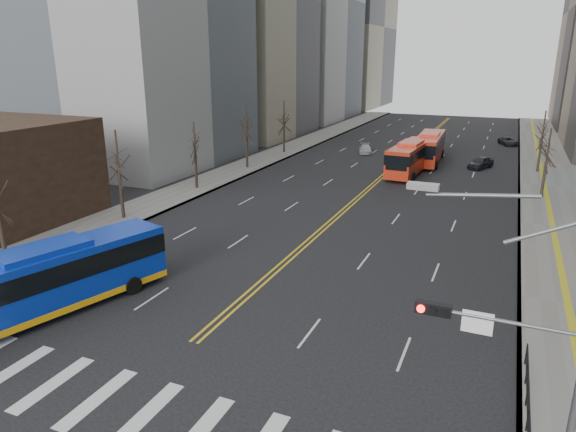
{
  "coord_description": "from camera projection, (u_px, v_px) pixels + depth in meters",
  "views": [
    {
      "loc": [
        12.51,
        -12.77,
        12.89
      ],
      "look_at": [
        1.86,
        11.95,
        4.5
      ],
      "focal_mm": 32.0,
      "sensor_mm": 36.0,
      "label": 1
    }
  ],
  "objects": [
    {
      "name": "street_trees",
      "position": [
        294.0,
        140.0,
        51.31
      ],
      "size": [
        35.2,
        47.2,
        7.6
      ],
      "color": "black",
      "rests_on": "ground"
    },
    {
      "name": "crosswalk",
      "position": [
        121.0,
        406.0,
        19.76
      ],
      "size": [
        26.7,
        4.0,
        0.01
      ],
      "color": "silver",
      "rests_on": "ground"
    },
    {
      "name": "pedestrian_railing",
      "position": [
        528.0,
        390.0,
        19.37
      ],
      "size": [
        0.06,
        6.06,
        1.02
      ],
      "color": "black",
      "rests_on": "sidewalk_right"
    },
    {
      "name": "centerline",
      "position": [
        403.0,
        158.0,
        67.97
      ],
      "size": [
        0.55,
        100.0,
        0.01
      ],
      "color": "gold",
      "rests_on": "ground"
    },
    {
      "name": "blue_bus",
      "position": [
        47.0,
        279.0,
        26.36
      ],
      "size": [
        6.31,
        13.11,
        3.73
      ],
      "color": "#0B2EAF",
      "rests_on": "ground"
    },
    {
      "name": "red_bus_near",
      "position": [
        410.0,
        156.0,
        58.46
      ],
      "size": [
        3.47,
        11.86,
        3.7
      ],
      "color": "red",
      "rests_on": "ground"
    },
    {
      "name": "car_dark_far",
      "position": [
        508.0,
        141.0,
        77.73
      ],
      "size": [
        3.31,
        4.54,
        1.15
      ],
      "primitive_type": "imported",
      "rotation": [
        0.0,
        0.0,
        0.38
      ],
      "color": "black",
      "rests_on": "ground"
    },
    {
      "name": "car_dark_mid",
      "position": [
        481.0,
        162.0,
        61.48
      ],
      "size": [
        3.16,
        4.48,
        1.42
      ],
      "primitive_type": "imported",
      "rotation": [
        0.0,
        0.0,
        -0.4
      ],
      "color": "black",
      "rests_on": "ground"
    },
    {
      "name": "red_bus_far",
      "position": [
        429.0,
        146.0,
        64.52
      ],
      "size": [
        3.33,
        12.07,
        3.78
      ],
      "color": "red",
      "rests_on": "ground"
    },
    {
      "name": "signal_mast",
      "position": [
        529.0,
        346.0,
        14.86
      ],
      "size": [
        5.37,
        0.37,
        9.39
      ],
      "color": "slate",
      "rests_on": "ground"
    },
    {
      "name": "sidewalk_left",
      "position": [
        258.0,
        161.0,
        65.42
      ],
      "size": [
        5.0,
        130.0,
        0.15
      ],
      "primitive_type": "cube",
      "color": "gray",
      "rests_on": "ground"
    },
    {
      "name": "sidewalk_right",
      "position": [
        555.0,
        187.0,
        52.58
      ],
      "size": [
        7.0,
        130.0,
        0.15
      ],
      "primitive_type": "cube",
      "color": "gray",
      "rests_on": "ground"
    },
    {
      "name": "car_white",
      "position": [
        91.0,
        251.0,
        33.58
      ],
      "size": [
        2.64,
        4.42,
        1.38
      ],
      "primitive_type": "imported",
      "rotation": [
        0.0,
        0.0,
        -0.3
      ],
      "color": "silver",
      "rests_on": "ground"
    },
    {
      "name": "ground",
      "position": [
        121.0,
        406.0,
        19.76
      ],
      "size": [
        220.0,
        220.0,
        0.0
      ],
      "primitive_type": "plane",
      "color": "black"
    },
    {
      "name": "car_silver",
      "position": [
        365.0,
        149.0,
        71.23
      ],
      "size": [
        2.73,
        4.33,
        1.17
      ],
      "primitive_type": "imported",
      "rotation": [
        0.0,
        0.0,
        0.29
      ],
      "color": "#ADAEB3",
      "rests_on": "ground"
    }
  ]
}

